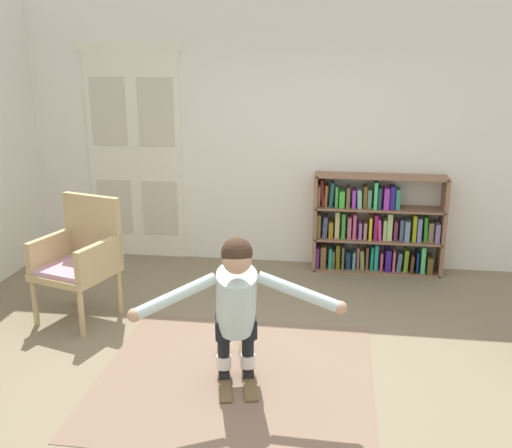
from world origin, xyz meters
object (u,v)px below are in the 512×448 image
Objects in this scene: wicker_chair at (80,256)px; person_skier at (236,300)px; bookshelf at (373,228)px; skis_pair at (236,371)px.

person_skier reaches higher than wicker_chair.
skis_pair is at bearing -114.81° from bookshelf.
skis_pair is (-1.11, -2.40, -0.46)m from bookshelf.
skis_pair is 0.57× the size of person_skier.
person_skier is at bearing -32.28° from wicker_chair.
wicker_chair is 1.85m from skis_pair.
bookshelf is at bearing 65.19° from skis_pair.
wicker_chair is at bearing -149.47° from bookshelf.
wicker_chair is 0.78× the size of person_skier.
wicker_chair reaches higher than bookshelf.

